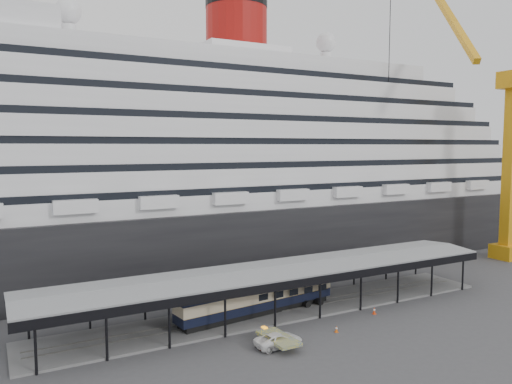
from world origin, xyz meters
TOP-DOWN VIEW (x-y plane):
  - ground at (0.00, 0.00)m, footprint 200.00×200.00m
  - cruise_ship at (0.05, 32.00)m, footprint 130.00×30.00m
  - platform_canopy at (0.00, 5.00)m, footprint 56.00×9.18m
  - crane_yellow at (47.06, 10.54)m, footprint 23.83×18.78m
  - port_truck at (-5.21, -3.65)m, footprint 4.80×2.33m
  - pullman_carriage at (-2.73, 5.00)m, footprint 20.07×4.97m
  - traffic_cone_left at (-6.97, -3.40)m, footprint 0.41×0.41m
  - traffic_cone_mid at (1.94, -3.31)m, footprint 0.45×0.45m
  - traffic_cone_right at (9.14, -0.89)m, footprint 0.44×0.44m

SIDE VIEW (x-z plane):
  - ground at x=0.00m, z-range 0.00..0.00m
  - traffic_cone_mid at x=1.94m, z-range 0.00..0.70m
  - traffic_cone_left at x=-6.97m, z-range 0.00..0.78m
  - traffic_cone_right at x=9.14m, z-range 0.00..0.80m
  - port_truck at x=-5.21m, z-range 0.00..1.32m
  - platform_canopy at x=0.00m, z-range -0.29..5.01m
  - pullman_carriage at x=-2.73m, z-range -7.37..12.17m
  - cruise_ship at x=0.05m, z-range -3.60..40.30m
  - crane_yellow at x=47.06m, z-range -3.84..43.76m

